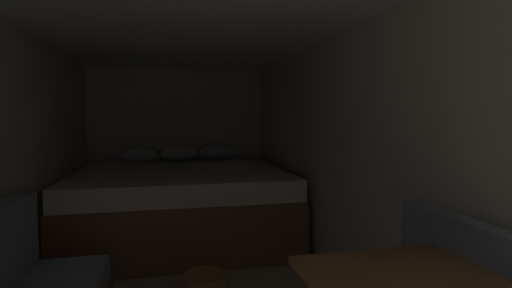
# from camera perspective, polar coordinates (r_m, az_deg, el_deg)

# --- Properties ---
(wall_back) EXTENTS (2.41, 0.05, 1.96)m
(wall_back) POSITION_cam_1_polar(r_m,az_deg,el_deg) (5.28, -11.57, 0.34)
(wall_back) COLOR beige
(wall_back) RESTS_ON ground
(wall_right) EXTENTS (0.05, 5.38, 1.96)m
(wall_right) POSITION_cam_1_polar(r_m,az_deg,el_deg) (2.89, 14.02, -2.73)
(wall_right) COLOR beige
(wall_right) RESTS_ON ground
(ceiling_slab) EXTENTS (2.41, 5.38, 0.05)m
(ceiling_slab) POSITION_cam_1_polar(r_m,az_deg,el_deg) (2.65, -10.41, 18.70)
(ceiling_slab) COLOR white
(ceiling_slab) RESTS_ON wall_left
(bed) EXTENTS (2.19, 2.04, 0.94)m
(bed) POSITION_cam_1_polar(r_m,az_deg,el_deg) (4.30, -11.11, -8.56)
(bed) COLOR brown
(bed) RESTS_ON ground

